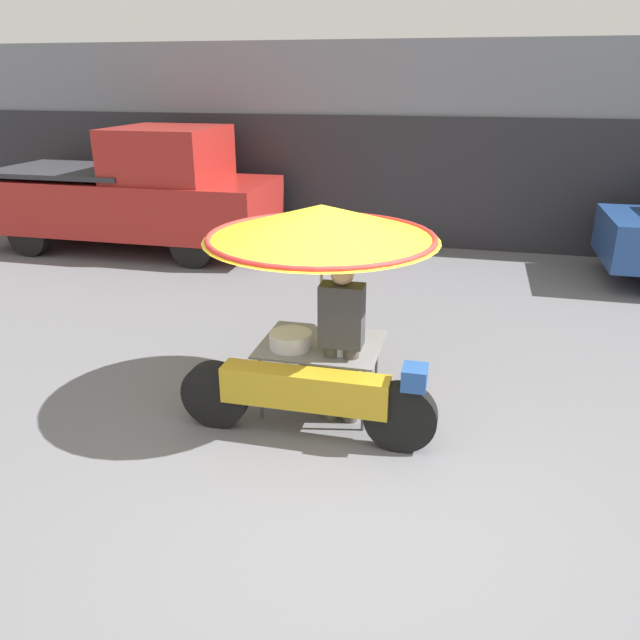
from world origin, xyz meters
name	(u,v)px	position (x,y,z in m)	size (l,w,h in m)	color
ground_plane	(342,476)	(0.00, 0.00, 0.00)	(36.00, 36.00, 0.00)	slate
shopfront_building	(433,143)	(0.00, 8.36, 1.76)	(28.00, 2.06, 3.54)	gray
vendor_motorcycle_cart	(320,253)	(-0.43, 1.03, 1.52)	(2.26, 2.07, 1.93)	black
vendor_person	(341,336)	(-0.20, 0.87, 0.83)	(0.38, 0.22, 1.50)	#4C473D
pickup_truck	(136,194)	(-4.96, 5.91, 1.01)	(5.13, 1.93, 2.15)	black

